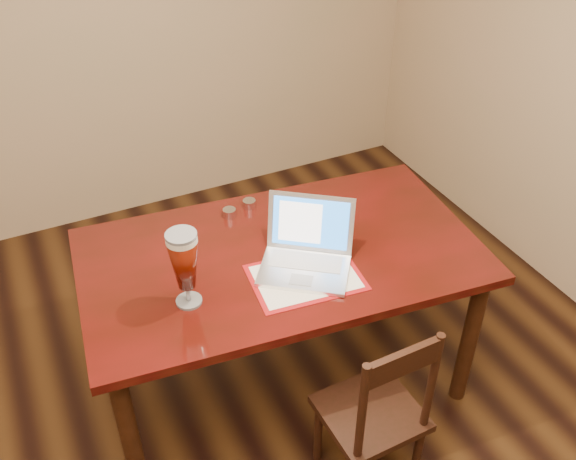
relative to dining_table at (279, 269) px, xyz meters
name	(u,v)px	position (x,y,z in m)	size (l,w,h in m)	color
room_shell	(206,155)	(-0.50, -0.70, 1.05)	(4.51, 5.01, 2.71)	tan
dining_table	(279,269)	(0.00, 0.00, 0.00)	(1.78, 1.12, 1.12)	#4E0B0A
dining_chair	(375,414)	(0.11, -0.65, -0.30)	(0.39, 0.37, 0.89)	black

